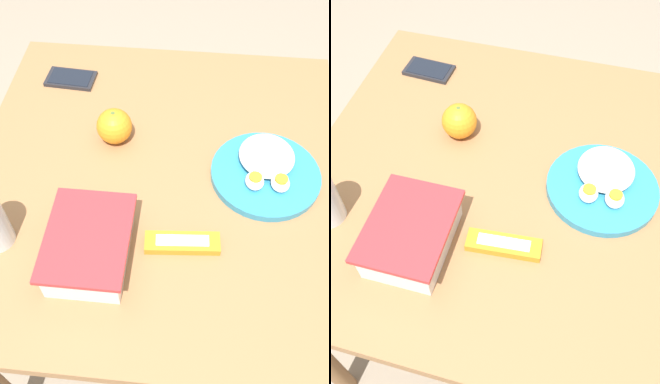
# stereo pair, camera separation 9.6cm
# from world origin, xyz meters

# --- Properties ---
(ground_plane) EXTENTS (10.00, 10.00, 0.00)m
(ground_plane) POSITION_xyz_m (0.00, 0.00, 0.00)
(ground_plane) COLOR gray
(table) EXTENTS (0.92, 0.87, 0.72)m
(table) POSITION_xyz_m (0.00, 0.00, 0.63)
(table) COLOR #996B42
(table) RESTS_ON ground_plane
(food_container) EXTENTS (0.21, 0.16, 0.08)m
(food_container) POSITION_xyz_m (-0.23, 0.11, 0.76)
(food_container) COLOR white
(food_container) RESTS_ON table
(orange_fruit) EXTENTS (0.08, 0.08, 0.08)m
(orange_fruit) POSITION_xyz_m (0.09, 0.12, 0.77)
(orange_fruit) COLOR orange
(orange_fruit) RESTS_ON table
(rice_plate) EXTENTS (0.25, 0.25, 0.05)m
(rice_plate) POSITION_xyz_m (0.02, -0.24, 0.74)
(rice_plate) COLOR teal
(rice_plate) RESTS_ON table
(candy_bar) EXTENTS (0.06, 0.16, 0.02)m
(candy_bar) POSITION_xyz_m (-0.19, -0.07, 0.73)
(candy_bar) COLOR orange
(candy_bar) RESTS_ON table
(cell_phone) EXTENTS (0.08, 0.14, 0.01)m
(cell_phone) POSITION_xyz_m (0.30, 0.27, 0.73)
(cell_phone) COLOR #232328
(cell_phone) RESTS_ON table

